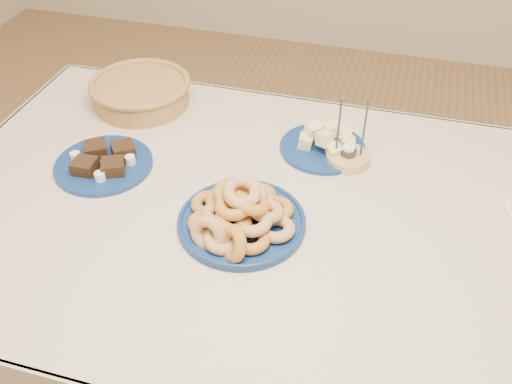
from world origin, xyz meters
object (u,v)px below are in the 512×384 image
dining_table (261,241)px  wicker_basket (141,91)px  brownie_plate (104,162)px  candle_holder (348,157)px  melon_plate (325,142)px  donut_platter (240,215)px

dining_table → wicker_basket: size_ratio=4.76×
dining_table → wicker_basket: bearing=142.3°
brownie_plate → wicker_basket: wicker_basket is taller
dining_table → candle_holder: size_ratio=8.75×
melon_plate → wicker_basket: (-0.60, 0.08, 0.02)m
wicker_basket → candle_holder: 0.68m
wicker_basket → brownie_plate: bearing=-83.5°
melon_plate → candle_holder: bearing=-33.1°
dining_table → wicker_basket: wicker_basket is taller
melon_plate → dining_table: bearing=-108.9°
candle_holder → wicker_basket: bearing=169.1°
melon_plate → brownie_plate: bearing=-156.4°
brownie_plate → wicker_basket: bearing=96.5°
dining_table → donut_platter: (-0.03, -0.07, 0.14)m
melon_plate → candle_holder: candle_holder is taller
dining_table → donut_platter: bearing=-114.8°
melon_plate → candle_holder: (0.07, -0.05, -0.00)m
dining_table → candle_holder: (0.17, 0.25, 0.12)m
donut_platter → wicker_basket: 0.65m
dining_table → melon_plate: (0.10, 0.30, 0.13)m
melon_plate → brownie_plate: 0.61m
brownie_plate → candle_holder: 0.66m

